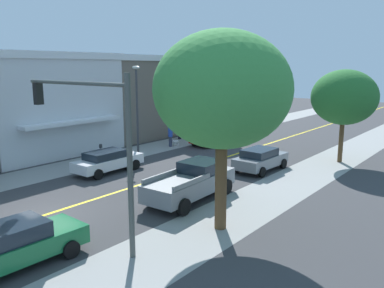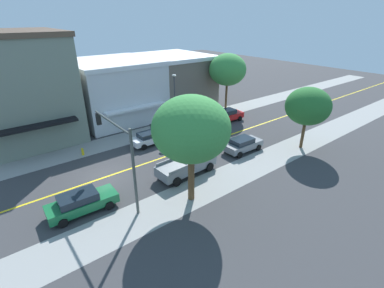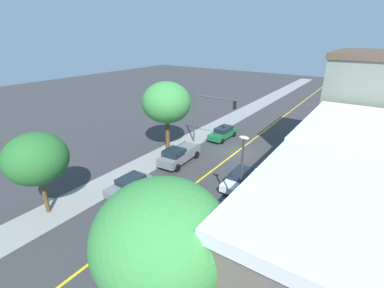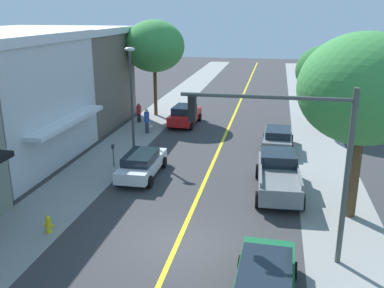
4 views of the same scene
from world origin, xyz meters
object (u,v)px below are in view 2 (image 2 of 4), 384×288
fire_hydrant (83,152)px  traffic_light_mast (120,148)px  street_tree_right_corner (191,129)px  green_sedan_right_curb (81,202)px  red_sedan_left_curb (227,115)px  pedestrian_blue_shirt (199,114)px  pedestrian_red_shirt (208,108)px  grey_sedan_right_curb (243,144)px  white_sedan_left_curb (151,137)px  street_tree_left_near (308,106)px  street_tree_left_far (228,70)px  grey_pickup_truck (188,164)px  street_lamp (175,96)px  parking_meter (151,128)px  small_dog (203,118)px

fire_hydrant → traffic_light_mast: traffic_light_mast is taller
street_tree_right_corner → green_sedan_right_curb: bearing=-116.8°
red_sedan_left_curb → pedestrian_blue_shirt: 3.70m
pedestrian_red_shirt → traffic_light_mast: bearing=94.5°
grey_sedan_right_curb → white_sedan_left_curb: 9.77m
street_tree_left_near → street_tree_left_far: (-13.84, 2.41, 1.40)m
red_sedan_left_curb → fire_hydrant: bearing=176.7°
street_tree_right_corner → grey_pickup_truck: (-3.19, 2.11, -4.79)m
street_tree_left_near → red_sedan_left_curb: 11.25m
fire_hydrant → street_tree_left_near: bearing=56.4°
green_sedan_right_curb → street_tree_left_near: bearing=-7.5°
grey_sedan_right_curb → pedestrian_blue_shirt: bearing=79.0°
traffic_light_mast → grey_pickup_truck: bearing=-86.7°
traffic_light_mast → red_sedan_left_curb: traffic_light_mast is taller
street_tree_right_corner → white_sedan_left_curb: (-10.59, 2.79, -4.97)m
street_tree_right_corner → grey_pickup_truck: street_tree_right_corner is taller
street_tree_left_near → street_lamp: bearing=-149.7°
grey_pickup_truck → pedestrian_blue_shirt: (-9.69, 9.21, 0.06)m
grey_sedan_right_curb → grey_pickup_truck: size_ratio=0.76×
traffic_light_mast → grey_pickup_truck: 7.05m
street_tree_right_corner → white_sedan_left_curb: street_tree_right_corner is taller
street_tree_right_corner → fire_hydrant: size_ratio=10.57×
street_tree_left_near → grey_sedan_right_curb: size_ratio=1.52×
street_tree_left_near → grey_sedan_right_curb: 7.43m
street_tree_right_corner → traffic_light_mast: bearing=-125.2°
parking_meter → grey_pickup_truck: (9.51, -1.83, 0.02)m
red_sedan_left_curb → pedestrian_blue_shirt: bearing=144.5°
fire_hydrant → pedestrian_red_shirt: (-2.03, 18.46, 0.44)m
street_lamp → red_sedan_left_curb: 7.86m
fire_hydrant → small_dog: bearing=91.0°
traffic_light_mast → grey_sedan_right_curb: 13.74m
traffic_light_mast → red_sedan_left_curb: bearing=-66.9°
street_tree_left_far → green_sedan_right_curb: street_tree_left_far is taller
grey_pickup_truck → traffic_light_mast: bearing=-179.5°
traffic_light_mast → street_lamp: street_lamp is taller
grey_sedan_right_curb → street_lamp: bearing=102.5°
street_tree_left_far → fire_hydrant: street_tree_left_far is taller
grey_sedan_right_curb → pedestrian_red_shirt: pedestrian_red_shirt is taller
fire_hydrant → grey_sedan_right_curb: size_ratio=0.18×
pedestrian_red_shirt → parking_meter: bearing=71.9°
red_sedan_left_curb → white_sedan_left_curb: red_sedan_left_curb is taller
street_tree_right_corner → grey_sedan_right_curb: (-3.24, 9.23, -4.95)m
white_sedan_left_curb → small_dog: (-2.18, 9.09, -0.41)m
street_tree_left_near → street_tree_left_far: 14.12m
street_tree_left_far → red_sedan_left_curb: size_ratio=1.80×
fire_hydrant → green_sedan_right_curb: 9.42m
fire_hydrant → white_sedan_left_curb: 7.11m
street_tree_left_far → green_sedan_right_curb: 26.81m
fire_hydrant → green_sedan_right_curb: size_ratio=0.16×
grey_pickup_truck → small_dog: grey_pickup_truck is taller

